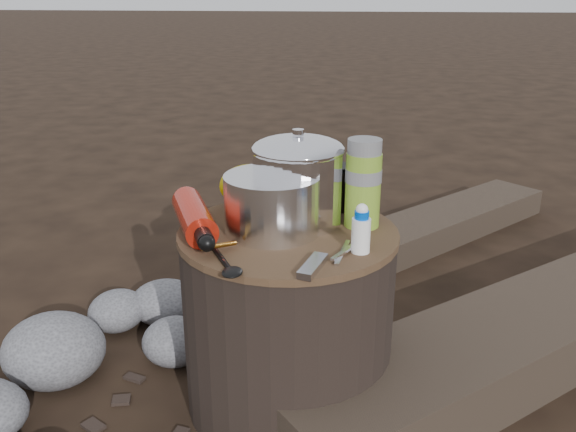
# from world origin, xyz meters

# --- Properties ---
(ground) EXTENTS (60.00, 60.00, 0.00)m
(ground) POSITION_xyz_m (0.00, 0.00, 0.00)
(ground) COLOR black
(ground) RESTS_ON ground
(stump) EXTENTS (0.48, 0.48, 0.45)m
(stump) POSITION_xyz_m (0.00, 0.00, 0.22)
(stump) COLOR black
(stump) RESTS_ON ground
(rock_ring) EXTENTS (0.43, 0.95, 0.19)m
(rock_ring) POSITION_xyz_m (-0.47, -0.07, 0.09)
(rock_ring) COLOR slate
(rock_ring) RESTS_ON ground
(log_main) EXTENTS (1.56, 1.44, 0.15)m
(log_main) POSITION_xyz_m (0.71, 0.34, 0.08)
(log_main) COLOR #342A20
(log_main) RESTS_ON ground
(log_small) EXTENTS (1.02, 1.09, 0.11)m
(log_small) POSITION_xyz_m (0.43, 1.08, 0.05)
(log_small) COLOR #342A20
(log_small) RESTS_ON ground
(foil_windscreen) EXTENTS (0.21, 0.21, 0.13)m
(foil_windscreen) POSITION_xyz_m (-0.03, -0.01, 0.51)
(foil_windscreen) COLOR white
(foil_windscreen) RESTS_ON stump
(camping_pot) EXTENTS (0.20, 0.20, 0.20)m
(camping_pot) POSITION_xyz_m (0.01, 0.06, 0.55)
(camping_pot) COLOR white
(camping_pot) RESTS_ON stump
(fuel_bottle) EXTENTS (0.19, 0.29, 0.07)m
(fuel_bottle) POSITION_xyz_m (-0.20, -0.03, 0.48)
(fuel_bottle) COLOR #B31D0E
(fuel_bottle) RESTS_ON stump
(thermos) EXTENTS (0.08, 0.08, 0.20)m
(thermos) POSITION_xyz_m (0.16, 0.06, 0.54)
(thermos) COLOR #79A32B
(thermos) RESTS_ON stump
(travel_mug) EXTENTS (0.07, 0.07, 0.11)m
(travel_mug) POSITION_xyz_m (0.13, 0.16, 0.50)
(travel_mug) COLOR black
(travel_mug) RESTS_ON stump
(stuff_sack) EXTENTS (0.16, 0.13, 0.11)m
(stuff_sack) POSITION_xyz_m (-0.11, 0.14, 0.50)
(stuff_sack) COLOR #BDA900
(stuff_sack) RESTS_ON stump
(food_pouch) EXTENTS (0.10, 0.04, 0.13)m
(food_pouch) POSITION_xyz_m (0.01, 0.21, 0.51)
(food_pouch) COLOR #0F1345
(food_pouch) RESTS_ON stump
(multitool) EXTENTS (0.05, 0.11, 0.01)m
(multitool) POSITION_xyz_m (0.08, -0.19, 0.45)
(multitool) COLOR silver
(multitool) RESTS_ON stump
(pot_grabber) EXTENTS (0.07, 0.13, 0.01)m
(pot_grabber) POSITION_xyz_m (0.13, -0.11, 0.45)
(pot_grabber) COLOR silver
(pot_grabber) RESTS_ON stump
(spork) EXTENTS (0.11, 0.15, 0.01)m
(spork) POSITION_xyz_m (-0.11, -0.18, 0.45)
(spork) COLOR black
(spork) RESTS_ON stump
(squeeze_bottle) EXTENTS (0.04, 0.04, 0.09)m
(squeeze_bottle) POSITION_xyz_m (0.16, -0.09, 0.49)
(squeeze_bottle) COLOR white
(squeeze_bottle) RESTS_ON stump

